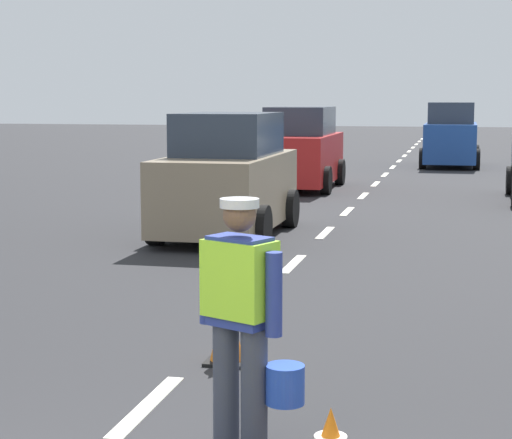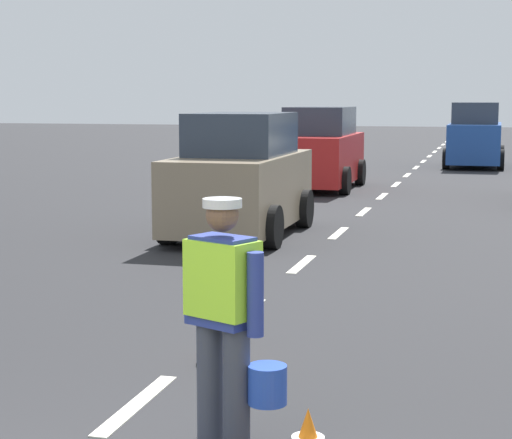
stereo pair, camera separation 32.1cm
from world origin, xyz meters
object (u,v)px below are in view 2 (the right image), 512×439
Objects in this scene: traffic_cone_near at (222,327)px; car_outgoing_far at (475,137)px; car_oncoming_second at (319,151)px; car_oncoming_lead at (241,179)px; road_worker at (226,309)px.

car_outgoing_far reaches higher than traffic_cone_near.
traffic_cone_near is 15.36m from car_oncoming_second.
traffic_cone_near is at bearing -75.32° from car_oncoming_lead.
road_worker is 0.42× the size of car_oncoming_second.
road_worker is at bearing -74.61° from car_oncoming_lead.
road_worker is 9.30m from car_oncoming_lead.
road_worker is 1.99m from traffic_cone_near.
road_worker is at bearing -81.04° from car_oncoming_second.
traffic_cone_near is (-0.59, 1.80, -0.61)m from road_worker.
car_outgoing_far reaches higher than car_oncoming_second.
car_outgoing_far reaches higher than car_oncoming_lead.
road_worker reaches higher than traffic_cone_near.
car_oncoming_lead is at bearing 104.68° from traffic_cone_near.
car_oncoming_lead is (-2.47, 8.96, 0.02)m from road_worker.
traffic_cone_near is 0.17× the size of car_oncoming_lead.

